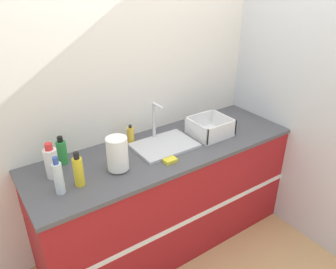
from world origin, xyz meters
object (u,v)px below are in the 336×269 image
dish_rack (210,129)px  bottle_clear (58,177)px  soap_dispenser (131,135)px  bottle_white_spray (51,162)px  bottle_yellow (78,171)px  bottle_green (62,152)px  sink (164,143)px  paper_towel_roll (117,154)px

dish_rack → bottle_clear: (-1.22, -0.08, 0.06)m
soap_dispenser → dish_rack: bearing=-22.0°
soap_dispenser → bottle_white_spray: bearing=-168.7°
dish_rack → soap_dispenser: 0.63m
bottle_yellow → soap_dispenser: size_ratio=1.58×
bottle_yellow → bottle_white_spray: 0.21m
bottle_yellow → bottle_white_spray: (-0.11, 0.18, 0.00)m
bottle_yellow → bottle_green: size_ratio=1.14×
sink → soap_dispenser: 0.26m
sink → bottle_green: sink is taller
bottle_green → dish_rack: bearing=-12.0°
dish_rack → bottle_clear: 1.22m
dish_rack → bottle_green: 1.12m
paper_towel_roll → dish_rack: (0.83, 0.05, -0.07)m
bottle_white_spray → bottle_clear: bearing=-95.1°
sink → dish_rack: (0.41, -0.05, 0.03)m
bottle_white_spray → soap_dispenser: bottle_white_spray is taller
bottle_clear → soap_dispenser: 0.71m
sink → bottle_clear: sink is taller
dish_rack → bottle_clear: size_ratio=1.21×
bottle_white_spray → bottle_green: 0.16m
bottle_yellow → paper_towel_roll: bearing=4.1°
sink → bottle_clear: 0.82m
sink → bottle_green: bearing=164.7°
bottle_clear → bottle_green: size_ratio=1.22×
bottle_clear → soap_dispenser: size_ratio=1.69×
dish_rack → bottle_white_spray: size_ratio=1.24×
bottle_yellow → bottle_green: bearing=90.2°
bottle_green → soap_dispenser: size_ratio=1.39×
sink → bottle_white_spray: size_ratio=1.89×
bottle_white_spray → bottle_clear: 0.19m
bottle_clear → paper_towel_roll: bearing=4.4°
bottle_yellow → soap_dispenser: bottle_yellow is taller
soap_dispenser → bottle_yellow: bearing=-149.4°
soap_dispenser → bottle_clear: bearing=-153.7°
paper_towel_roll → bottle_yellow: paper_towel_roll is taller
bottle_clear → bottle_green: 0.34m
bottle_clear → bottle_yellow: bearing=5.0°
paper_towel_roll → bottle_clear: size_ratio=0.96×
sink → bottle_clear: (-0.81, -0.13, 0.08)m
bottle_yellow → soap_dispenser: (0.52, 0.30, -0.04)m
paper_towel_roll → dish_rack: bearing=3.5°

